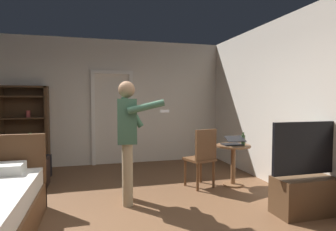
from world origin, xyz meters
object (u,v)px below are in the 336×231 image
Objects in this scene: side_table at (233,158)px; person_blue_shirt at (128,132)px; tv_flatscreen at (310,186)px; suitcase_small at (33,172)px; laptop at (233,142)px; bookshelf at (25,125)px; wooden_chair at (202,156)px; suitcase_dark at (31,168)px; bottle_on_table at (243,140)px.

side_table is 1.95m from person_blue_shirt.
suitcase_small is (-3.69, 2.18, -0.12)m from tv_flatscreen.
bookshelf is at bearing 150.29° from laptop.
laptop is (-0.03, -0.04, 0.29)m from side_table.
side_table is at bearing -1.44° from wooden_chair.
suitcase_small is (-3.28, 0.88, -0.51)m from laptop.
wooden_chair is 3.17m from suitcase_dark.
suitcase_small is at bearing -65.47° from suitcase_dark.
bookshelf is 5.30m from tv_flatscreen.
suitcase_small is at bearing 149.40° from tv_flatscreen.
tv_flatscreen is 1.21× the size of wooden_chair.
bottle_on_table is at bearing 100.66° from tv_flatscreen.
suitcase_small is at bearing 141.78° from person_blue_shirt.
suitcase_dark is (-3.82, 2.67, -0.15)m from tv_flatscreen.
laptop is (-0.41, 1.30, 0.39)m from tv_flatscreen.
laptop is at bearing -14.63° from suitcase_small.
side_table is at bearing 150.26° from bottle_on_table.
bottle_on_table is 0.13× the size of person_blue_shirt.
bottle_on_table is at bearing -12.16° from laptop.
bottle_on_table is at bearing 6.98° from person_blue_shirt.
side_table is 0.29m from laptop.
bookshelf is 2.98m from person_blue_shirt.
bookshelf reaches higher than person_blue_shirt.
laptop is 0.67× the size of suitcase_small.
bookshelf reaches higher than laptop.
laptop is at bearing -125.58° from side_table.
person_blue_shirt is (1.83, -2.36, 0.07)m from bookshelf.
bookshelf is 1.46× the size of tv_flatscreen.
laptop is 0.19× the size of person_blue_shirt.
side_table is 0.57m from wooden_chair.
bookshelf is 5.28× the size of laptop.
person_blue_shirt is at bearing 155.24° from tv_flatscreen.
bottle_on_table is (-0.24, 1.27, 0.43)m from tv_flatscreen.
wooden_chair reaches higher than laptop.
suitcase_dark is at bearing 155.53° from wooden_chair.
side_table is 0.71× the size of wooden_chair.
side_table reaches higher than suitcase_small.
side_table is at bearing 9.93° from person_blue_shirt.
person_blue_shirt reaches higher than suitcase_small.
side_table is at bearing -10.74° from suitcase_dark.
wooden_chair is (-0.94, 1.36, 0.18)m from tv_flatscreen.
laptop is at bearing -11.54° from suitcase_dark.
person_blue_shirt reaches higher than laptop.
bottle_on_table is at bearing -29.74° from side_table.
bottle_on_table is 3.89m from suitcase_dark.
suitcase_dark is (-3.41, 1.36, -0.54)m from laptop.
suitcase_small is at bearing 165.82° from side_table.
person_blue_shirt reaches higher than bottle_on_table.
suitcase_dark is at bearing 158.61° from bottle_on_table.
bookshelf reaches higher than tv_flatscreen.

